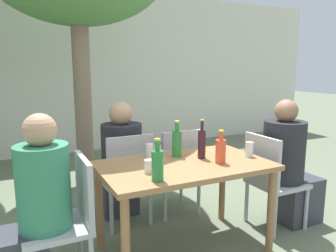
{
  "coord_description": "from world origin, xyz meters",
  "views": [
    {
      "loc": [
        -1.2,
        -2.18,
        1.49
      ],
      "look_at": [
        0.0,
        0.3,
        0.99
      ],
      "focal_mm": 35.0,
      "sensor_mm": 36.0,
      "label": 1
    }
  ],
  "objects": [
    {
      "name": "dining_table_front",
      "position": [
        0.0,
        0.0,
        0.65
      ],
      "size": [
        1.34,
        0.79,
        0.74
      ],
      "color": "#996B42",
      "rests_on": "ground_plane"
    },
    {
      "name": "drinking_glass_0",
      "position": [
        -0.19,
        0.26,
        0.81
      ],
      "size": [
        0.06,
        0.06,
        0.12
      ],
      "color": "silver",
      "rests_on": "dining_table_front"
    },
    {
      "name": "drinking_glass_2",
      "position": [
        -0.34,
        -0.1,
        0.79
      ],
      "size": [
        0.07,
        0.07,
        0.1
      ],
      "color": "silver",
      "rests_on": "dining_table_front"
    },
    {
      "name": "person_seated_1",
      "position": [
        1.13,
        -0.0,
        0.55
      ],
      "size": [
        0.59,
        0.38,
        1.2
      ],
      "rotation": [
        0.0,
        0.0,
        1.57
      ],
      "color": "#383842",
      "rests_on": "ground_plane"
    },
    {
      "name": "patio_chair_3",
      "position": [
        0.27,
        0.63,
        0.5
      ],
      "size": [
        0.44,
        0.44,
        0.89
      ],
      "rotation": [
        0.0,
        0.0,
        3.14
      ],
      "color": "#B2B2B7",
      "rests_on": "ground_plane"
    },
    {
      "name": "green_bottle_3",
      "position": [
        0.04,
        0.21,
        0.86
      ],
      "size": [
        0.08,
        0.08,
        0.31
      ],
      "color": "#287A38",
      "rests_on": "dining_table_front"
    },
    {
      "name": "ground_plane",
      "position": [
        0.0,
        0.0,
        0.0
      ],
      "size": [
        30.0,
        30.0,
        0.0
      ],
      "primitive_type": "plane",
      "color": "#667056"
    },
    {
      "name": "patio_chair_0",
      "position": [
        -0.9,
        0.0,
        0.5
      ],
      "size": [
        0.44,
        0.44,
        0.89
      ],
      "rotation": [
        0.0,
        0.0,
        -1.57
      ],
      "color": "#B2B2B7",
      "rests_on": "ground_plane"
    },
    {
      "name": "patio_chair_2",
      "position": [
        -0.27,
        0.63,
        0.5
      ],
      "size": [
        0.44,
        0.44,
        0.89
      ],
      "rotation": [
        0.0,
        0.0,
        3.14
      ],
      "color": "#B2B2B7",
      "rests_on": "ground_plane"
    },
    {
      "name": "drinking_glass_3",
      "position": [
        -0.11,
        0.28,
        0.79
      ],
      "size": [
        0.06,
        0.06,
        0.09
      ],
      "color": "silver",
      "rests_on": "dining_table_front"
    },
    {
      "name": "patio_chair_1",
      "position": [
        0.9,
        0.0,
        0.5
      ],
      "size": [
        0.44,
        0.44,
        0.89
      ],
      "rotation": [
        0.0,
        0.0,
        1.57
      ],
      "color": "#B2B2B7",
      "rests_on": "ground_plane"
    },
    {
      "name": "wine_bottle_2",
      "position": [
        0.2,
        0.07,
        0.87
      ],
      "size": [
        0.06,
        0.06,
        0.33
      ],
      "color": "#331923",
      "rests_on": "dining_table_front"
    },
    {
      "name": "cafe_building_wall",
      "position": [
        0.0,
        3.65,
        1.4
      ],
      "size": [
        10.0,
        0.08,
        2.8
      ],
      "color": "silver",
      "rests_on": "ground_plane"
    },
    {
      "name": "person_seated_2",
      "position": [
        -0.27,
        0.85,
        0.53
      ],
      "size": [
        0.39,
        0.6,
        1.17
      ],
      "rotation": [
        0.0,
        0.0,
        3.14
      ],
      "color": "#383842",
      "rests_on": "ground_plane"
    },
    {
      "name": "drinking_glass_1",
      "position": [
        0.59,
        -0.07,
        0.81
      ],
      "size": [
        0.07,
        0.07,
        0.13
      ],
      "color": "silver",
      "rests_on": "dining_table_front"
    },
    {
      "name": "person_seated_0",
      "position": [
        -1.13,
        -0.0,
        0.54
      ],
      "size": [
        0.57,
        0.34,
        1.21
      ],
      "rotation": [
        0.0,
        0.0,
        -1.57
      ],
      "color": "#383842",
      "rests_on": "ground_plane"
    },
    {
      "name": "soda_bottle_0",
      "position": [
        0.26,
        -0.12,
        0.85
      ],
      "size": [
        0.08,
        0.08,
        0.27
      ],
      "color": "#DB4C2D",
      "rests_on": "dining_table_front"
    },
    {
      "name": "green_bottle_1",
      "position": [
        -0.36,
        -0.28,
        0.86
      ],
      "size": [
        0.08,
        0.08,
        0.29
      ],
      "color": "#287A38",
      "rests_on": "dining_table_front"
    }
  ]
}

